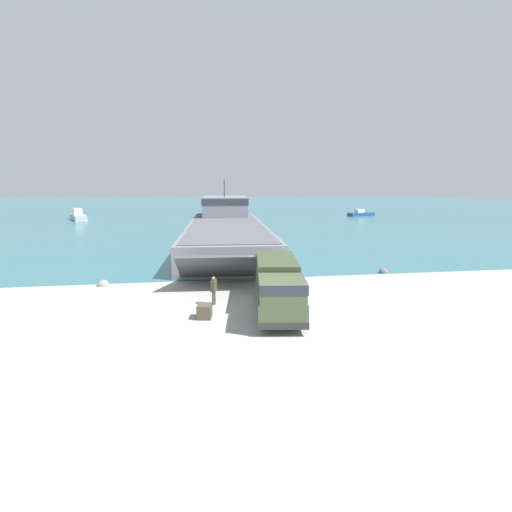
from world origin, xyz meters
TOP-DOWN VIEW (x-y plane):
  - ground_plane at (0.00, 0.00)m, footprint 240.00×240.00m
  - water_surface at (0.00, 95.11)m, footprint 240.00×180.00m
  - landing_craft at (-0.89, 24.40)m, footprint 10.60×37.93m
  - military_truck at (-0.20, -2.56)m, footprint 3.41×8.11m
  - soldier_on_ramp at (-3.62, -0.88)m, footprint 0.41×0.50m
  - moored_boat_a at (-26.82, 58.30)m, footprint 5.05×8.24m
  - moored_boat_b at (31.51, 59.81)m, footprint 6.64×3.77m
  - cargo_crate at (-4.22, -3.15)m, footprint 0.85×0.97m
  - shoreline_rock_a at (10.00, 5.50)m, footprint 0.72×0.72m
  - shoreline_rock_b at (-10.93, 4.67)m, footprint 0.83×0.83m

SIDE VIEW (x-z plane):
  - ground_plane at x=0.00m, z-range 0.00..0.00m
  - shoreline_rock_a at x=10.00m, z-range -0.36..0.36m
  - shoreline_rock_b at x=-10.93m, z-range -0.42..0.42m
  - water_surface at x=0.00m, z-range 0.00..0.01m
  - cargo_crate at x=-4.22m, z-range 0.00..0.72m
  - moored_boat_b at x=31.51m, z-range -0.25..1.25m
  - moored_boat_a at x=-26.82m, z-range -0.37..1.85m
  - soldier_on_ramp at x=-3.62m, z-range 0.13..1.79m
  - military_truck at x=-0.20m, z-range 0.10..2.79m
  - landing_craft at x=-0.89m, z-range -1.93..5.59m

